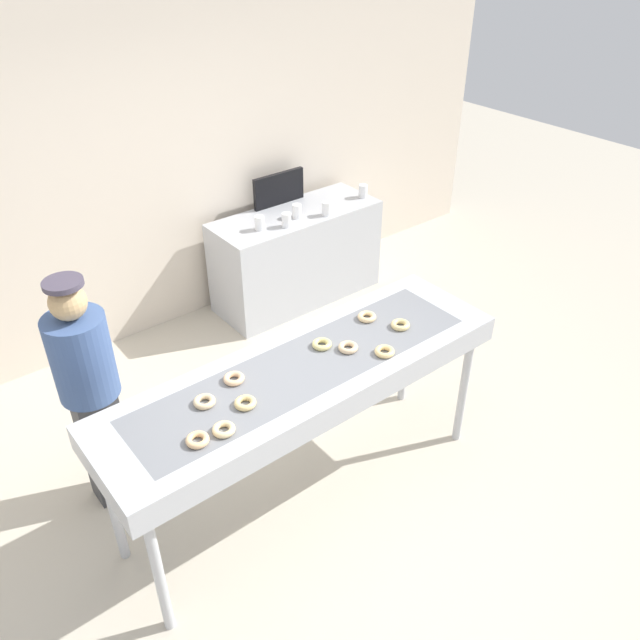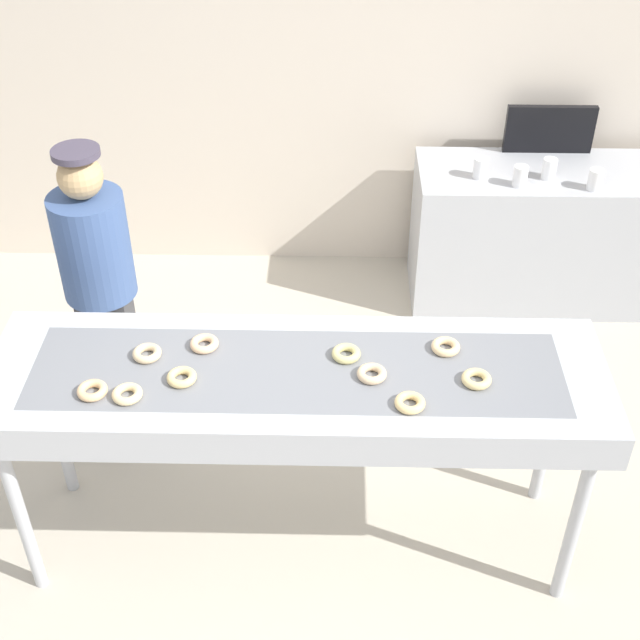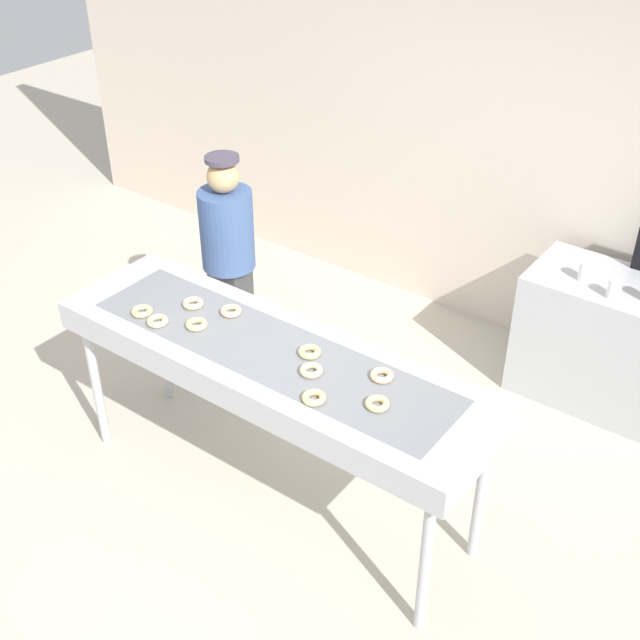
{
  "view_description": "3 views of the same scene",
  "coord_description": "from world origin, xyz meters",
  "px_view_note": "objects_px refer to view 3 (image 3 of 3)",
  "views": [
    {
      "loc": [
        -1.71,
        -2.27,
        3.23
      ],
      "look_at": [
        0.27,
        0.19,
        1.12
      ],
      "focal_mm": 35.99,
      "sensor_mm": 36.0,
      "label": 1
    },
    {
      "loc": [
        0.15,
        -2.56,
        3.24
      ],
      "look_at": [
        0.08,
        0.36,
        0.99
      ],
      "focal_mm": 48.66,
      "sensor_mm": 36.0,
      "label": 2
    },
    {
      "loc": [
        2.24,
        -2.6,
        3.47
      ],
      "look_at": [
        0.09,
        0.32,
        1.06
      ],
      "focal_mm": 46.28,
      "sensor_mm": 36.0,
      "label": 3
    }
  ],
  "objects_px": {
    "plain_donut_2": "(142,311)",
    "plain_donut_5": "(310,352)",
    "fryer_conveyor": "(270,363)",
    "worker_baker": "(229,257)",
    "plain_donut_3": "(311,370)",
    "plain_donut_7": "(193,303)",
    "plain_donut_0": "(314,398)",
    "plain_donut_9": "(231,311)",
    "plain_donut_4": "(157,321)",
    "paper_cup_1": "(585,272)",
    "plain_donut_1": "(382,375)",
    "plain_donut_8": "(196,324)",
    "plain_donut_6": "(377,404)",
    "paper_cup_3": "(614,288)"
  },
  "relations": [
    {
      "from": "plain_donut_7",
      "to": "worker_baker",
      "type": "bearing_deg",
      "value": 117.83
    },
    {
      "from": "plain_donut_5",
      "to": "plain_donut_4",
      "type": "bearing_deg",
      "value": -162.74
    },
    {
      "from": "plain_donut_4",
      "to": "paper_cup_1",
      "type": "bearing_deg",
      "value": 52.11
    },
    {
      "from": "plain_donut_2",
      "to": "paper_cup_3",
      "type": "relative_size",
      "value": 0.96
    },
    {
      "from": "plain_donut_9",
      "to": "plain_donut_1",
      "type": "bearing_deg",
      "value": 0.12
    },
    {
      "from": "plain_donut_4",
      "to": "paper_cup_1",
      "type": "height_order",
      "value": "plain_donut_4"
    },
    {
      "from": "plain_donut_4",
      "to": "plain_donut_7",
      "type": "bearing_deg",
      "value": 82.6
    },
    {
      "from": "plain_donut_6",
      "to": "paper_cup_3",
      "type": "distance_m",
      "value": 1.9
    },
    {
      "from": "fryer_conveyor",
      "to": "plain_donut_2",
      "type": "bearing_deg",
      "value": -168.74
    },
    {
      "from": "plain_donut_4",
      "to": "plain_donut_7",
      "type": "height_order",
      "value": "same"
    },
    {
      "from": "plain_donut_2",
      "to": "paper_cup_1",
      "type": "distance_m",
      "value": 2.67
    },
    {
      "from": "plain_donut_0",
      "to": "plain_donut_3",
      "type": "relative_size",
      "value": 1.0
    },
    {
      "from": "fryer_conveyor",
      "to": "paper_cup_1",
      "type": "distance_m",
      "value": 2.11
    },
    {
      "from": "plain_donut_3",
      "to": "plain_donut_9",
      "type": "relative_size",
      "value": 1.0
    },
    {
      "from": "plain_donut_6",
      "to": "fryer_conveyor",
      "type": "bearing_deg",
      "value": 175.43
    },
    {
      "from": "plain_donut_0",
      "to": "plain_donut_9",
      "type": "relative_size",
      "value": 1.0
    },
    {
      "from": "plain_donut_8",
      "to": "plain_donut_9",
      "type": "distance_m",
      "value": 0.21
    },
    {
      "from": "fryer_conveyor",
      "to": "plain_donut_0",
      "type": "bearing_deg",
      "value": -24.29
    },
    {
      "from": "plain_donut_2",
      "to": "plain_donut_9",
      "type": "bearing_deg",
      "value": 36.65
    },
    {
      "from": "fryer_conveyor",
      "to": "plain_donut_2",
      "type": "height_order",
      "value": "plain_donut_2"
    },
    {
      "from": "plain_donut_4",
      "to": "plain_donut_5",
      "type": "xyz_separation_m",
      "value": [
        0.82,
        0.26,
        0.0
      ]
    },
    {
      "from": "plain_donut_6",
      "to": "paper_cup_1",
      "type": "relative_size",
      "value": 0.96
    },
    {
      "from": "plain_donut_6",
      "to": "paper_cup_1",
      "type": "height_order",
      "value": "plain_donut_6"
    },
    {
      "from": "plain_donut_0",
      "to": "plain_donut_2",
      "type": "bearing_deg",
      "value": 178.01
    },
    {
      "from": "fryer_conveyor",
      "to": "plain_donut_1",
      "type": "xyz_separation_m",
      "value": [
        0.59,
        0.14,
        0.1
      ]
    },
    {
      "from": "plain_donut_0",
      "to": "plain_donut_7",
      "type": "xyz_separation_m",
      "value": [
        -1.03,
        0.26,
        0.0
      ]
    },
    {
      "from": "worker_baker",
      "to": "plain_donut_3",
      "type": "bearing_deg",
      "value": 136.38
    },
    {
      "from": "plain_donut_6",
      "to": "paper_cup_1",
      "type": "distance_m",
      "value": 1.95
    },
    {
      "from": "paper_cup_1",
      "to": "paper_cup_3",
      "type": "relative_size",
      "value": 1.0
    },
    {
      "from": "plain_donut_6",
      "to": "paper_cup_3",
      "type": "xyz_separation_m",
      "value": [
        0.48,
        1.84,
        -0.11
      ]
    },
    {
      "from": "fryer_conveyor",
      "to": "plain_donut_7",
      "type": "distance_m",
      "value": 0.61
    },
    {
      "from": "plain_donut_5",
      "to": "paper_cup_1",
      "type": "relative_size",
      "value": 0.96
    },
    {
      "from": "plain_donut_1",
      "to": "plain_donut_8",
      "type": "distance_m",
      "value": 1.05
    },
    {
      "from": "plain_donut_4",
      "to": "paper_cup_1",
      "type": "distance_m",
      "value": 2.59
    },
    {
      "from": "plain_donut_1",
      "to": "plain_donut_7",
      "type": "relative_size",
      "value": 1.0
    },
    {
      "from": "worker_baker",
      "to": "paper_cup_3",
      "type": "bearing_deg",
      "value": -165.77
    },
    {
      "from": "plain_donut_2",
      "to": "worker_baker",
      "type": "height_order",
      "value": "worker_baker"
    },
    {
      "from": "fryer_conveyor",
      "to": "plain_donut_5",
      "type": "distance_m",
      "value": 0.23
    },
    {
      "from": "plain_donut_2",
      "to": "plain_donut_5",
      "type": "bearing_deg",
      "value": 13.97
    },
    {
      "from": "plain_donut_3",
      "to": "paper_cup_1",
      "type": "height_order",
      "value": "plain_donut_3"
    },
    {
      "from": "plain_donut_0",
      "to": "plain_donut_2",
      "type": "xyz_separation_m",
      "value": [
        -1.2,
        0.04,
        0.0
      ]
    },
    {
      "from": "plain_donut_0",
      "to": "plain_donut_6",
      "type": "bearing_deg",
      "value": 27.77
    },
    {
      "from": "plain_donut_6",
      "to": "paper_cup_3",
      "type": "bearing_deg",
      "value": 75.41
    },
    {
      "from": "plain_donut_1",
      "to": "plain_donut_5",
      "type": "bearing_deg",
      "value": -172.62
    },
    {
      "from": "plain_donut_7",
      "to": "paper_cup_1",
      "type": "bearing_deg",
      "value": 49.16
    },
    {
      "from": "plain_donut_4",
      "to": "paper_cup_3",
      "type": "relative_size",
      "value": 0.96
    },
    {
      "from": "plain_donut_5",
      "to": "worker_baker",
      "type": "xyz_separation_m",
      "value": [
        -1.16,
        0.68,
        -0.14
      ]
    },
    {
      "from": "paper_cup_1",
      "to": "plain_donut_5",
      "type": "bearing_deg",
      "value": -113.22
    },
    {
      "from": "plain_donut_4",
      "to": "plain_donut_7",
      "type": "xyz_separation_m",
      "value": [
        0.03,
        0.24,
        0.0
      ]
    },
    {
      "from": "plain_donut_0",
      "to": "plain_donut_5",
      "type": "xyz_separation_m",
      "value": [
        -0.24,
        0.28,
        0.0
      ]
    }
  ]
}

